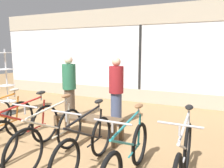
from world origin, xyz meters
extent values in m
plane|color=#99754C|center=(0.00, 0.00, 0.00)|extent=(24.00, 24.00, 0.00)
cube|color=#B2A893|center=(0.00, 4.15, 0.23)|extent=(12.00, 0.08, 0.45)
cube|color=white|center=(0.00, 4.15, 1.52)|extent=(12.00, 0.04, 2.15)
cube|color=#B2A893|center=(0.00, 4.15, 2.90)|extent=(12.00, 0.08, 0.60)
cube|color=black|center=(0.00, 4.12, 1.52)|extent=(0.08, 0.02, 2.15)
torus|color=black|center=(-1.34, 0.22, 0.37)|extent=(0.05, 0.74, 0.74)
cylinder|color=orange|center=(-1.34, 0.18, 0.61)|extent=(0.03, 0.11, 0.49)
cylinder|color=orange|center=(-1.34, -0.01, 0.37)|extent=(0.03, 0.46, 0.03)
cylinder|color=#B2B2B7|center=(-1.34, 0.14, 0.92)|extent=(0.02, 0.02, 0.14)
ellipsoid|color=#B2A893|center=(-1.34, 0.14, 1.00)|extent=(0.11, 0.22, 0.06)
torus|color=black|center=(-0.64, 0.22, 0.37)|extent=(0.05, 0.74, 0.74)
cylinder|color=red|center=(-0.64, -0.34, 0.61)|extent=(0.03, 0.96, 0.51)
cylinder|color=red|center=(-0.64, 0.18, 0.61)|extent=(0.03, 0.11, 0.49)
cylinder|color=red|center=(-0.64, -0.31, 0.88)|extent=(0.03, 0.89, 0.10)
cylinder|color=red|center=(-0.64, -0.01, 0.37)|extent=(0.03, 0.46, 0.03)
cylinder|color=#B2B2B7|center=(-0.64, 0.14, 0.92)|extent=(0.02, 0.02, 0.14)
ellipsoid|color=black|center=(-0.64, 0.14, 1.00)|extent=(0.11, 0.22, 0.06)
torus|color=black|center=(-0.05, 0.19, 0.37)|extent=(0.05, 0.73, 0.73)
torus|color=black|center=(-0.05, -0.87, 0.37)|extent=(0.05, 0.73, 0.73)
cylinder|color=beige|center=(-0.05, -0.38, 0.61)|extent=(0.03, 1.00, 0.51)
cylinder|color=beige|center=(-0.05, 0.15, 0.61)|extent=(0.03, 0.11, 0.49)
cylinder|color=beige|center=(-0.05, -0.35, 0.88)|extent=(0.03, 0.93, 0.10)
cylinder|color=beige|center=(-0.05, -0.05, 0.37)|extent=(0.03, 0.48, 0.03)
cylinder|color=#B2B2B7|center=(-0.05, 0.11, 0.92)|extent=(0.02, 0.02, 0.14)
ellipsoid|color=brown|center=(-0.05, 0.11, 1.00)|extent=(0.11, 0.22, 0.06)
cylinder|color=#B2B2B7|center=(-0.05, -0.81, 0.98)|extent=(0.02, 0.02, 0.12)
cylinder|color=#ADADB2|center=(-0.05, -0.81, 1.04)|extent=(0.46, 0.02, 0.02)
torus|color=black|center=(0.60, 0.19, 0.34)|extent=(0.05, 0.67, 0.67)
torus|color=black|center=(0.60, -0.81, 0.34)|extent=(0.05, 0.67, 0.67)
cylinder|color=black|center=(0.60, -0.35, 0.58)|extent=(0.03, 0.94, 0.51)
cylinder|color=black|center=(0.60, 0.15, 0.58)|extent=(0.03, 0.11, 0.49)
cylinder|color=black|center=(0.60, -0.32, 0.85)|extent=(0.03, 0.87, 0.10)
cylinder|color=black|center=(0.60, -0.04, 0.34)|extent=(0.03, 0.45, 0.03)
cylinder|color=#B2B2B7|center=(0.60, 0.11, 0.89)|extent=(0.02, 0.02, 0.14)
ellipsoid|color=black|center=(0.60, 0.11, 0.97)|extent=(0.11, 0.22, 0.06)
cylinder|color=#B2B2B7|center=(0.60, -0.75, 0.95)|extent=(0.02, 0.02, 0.12)
cylinder|color=#ADADB2|center=(0.60, -0.75, 1.01)|extent=(0.46, 0.02, 0.02)
torus|color=black|center=(1.28, 0.19, 0.33)|extent=(0.06, 0.67, 0.67)
cylinder|color=#1E7A7F|center=(1.28, -0.39, 0.57)|extent=(0.03, 1.01, 0.51)
cylinder|color=#1E7A7F|center=(1.28, 0.15, 0.57)|extent=(0.03, 0.11, 0.49)
cylinder|color=#1E7A7F|center=(1.28, -0.36, 0.85)|extent=(0.03, 0.94, 0.10)
cylinder|color=#1E7A7F|center=(1.28, -0.06, 0.33)|extent=(0.03, 0.49, 0.03)
cylinder|color=#B2B2B7|center=(1.28, 0.11, 0.88)|extent=(0.02, 0.02, 0.14)
ellipsoid|color=brown|center=(1.28, 0.11, 0.96)|extent=(0.11, 0.22, 0.06)
cylinder|color=#B2B2B7|center=(1.28, -0.83, 0.94)|extent=(0.02, 0.02, 0.12)
cylinder|color=#ADADB2|center=(1.28, -0.83, 1.00)|extent=(0.46, 0.02, 0.02)
torus|color=black|center=(1.98, 0.32, 0.36)|extent=(0.05, 0.72, 0.72)
cylinder|color=#BCBCC1|center=(1.98, -0.26, 0.60)|extent=(0.03, 1.00, 0.51)
cylinder|color=#BCBCC1|center=(1.98, 0.28, 0.60)|extent=(0.03, 0.11, 0.49)
cylinder|color=#BCBCC1|center=(1.98, -0.23, 0.88)|extent=(0.03, 0.93, 0.10)
cylinder|color=#BCBCC1|center=(1.98, 0.08, 0.36)|extent=(0.03, 0.48, 0.03)
cylinder|color=#B2B2B7|center=(1.98, 0.24, 0.91)|extent=(0.02, 0.02, 0.14)
ellipsoid|color=black|center=(1.98, 0.24, 0.99)|extent=(0.11, 0.22, 0.06)
cylinder|color=#B2B2B7|center=(1.98, -0.69, 0.97)|extent=(0.02, 0.02, 0.12)
cylinder|color=#ADADB2|center=(1.98, -0.69, 1.03)|extent=(0.46, 0.02, 0.02)
cylinder|color=#333333|center=(-2.94, 1.29, 0.01)|extent=(0.48, 0.48, 0.03)
cylinder|color=silver|center=(-2.94, 1.29, 0.91)|extent=(0.04, 0.04, 1.81)
cylinder|color=white|center=(-2.94, 1.29, 0.35)|extent=(0.40, 0.40, 0.02)
cylinder|color=white|center=(-2.94, 1.29, 0.80)|extent=(0.40, 0.40, 0.02)
cylinder|color=white|center=(-2.94, 1.29, 1.26)|extent=(0.40, 0.40, 0.02)
cylinder|color=white|center=(-2.94, 1.29, 1.71)|extent=(0.40, 0.40, 0.02)
cube|color=brown|center=(0.01, 0.74, 0.42)|extent=(1.40, 0.44, 0.05)
cube|color=brown|center=(-0.65, 0.56, 0.20)|extent=(0.08, 0.08, 0.39)
cube|color=brown|center=(0.67, 0.56, 0.20)|extent=(0.08, 0.08, 0.39)
cube|color=brown|center=(-0.65, 0.92, 0.20)|extent=(0.08, 0.08, 0.39)
cube|color=brown|center=(0.67, 0.92, 0.20)|extent=(0.08, 0.08, 0.39)
cylinder|color=brown|center=(-1.04, 1.57, 0.40)|extent=(0.37, 0.37, 0.80)
cylinder|color=#286647|center=(-1.04, 1.57, 1.12)|extent=(0.48, 0.48, 0.63)
sphere|color=beige|center=(-1.04, 1.57, 1.54)|extent=(0.21, 0.21, 0.21)
cylinder|color=#424C6B|center=(0.22, 1.68, 0.39)|extent=(0.29, 0.29, 0.79)
cylinder|color=maroon|center=(0.22, 1.68, 1.10)|extent=(0.38, 0.38, 0.62)
sphere|color=tan|center=(0.22, 1.68, 1.52)|extent=(0.20, 0.20, 0.20)
camera|label=1|loc=(2.25, -2.93, 1.80)|focal=35.00mm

